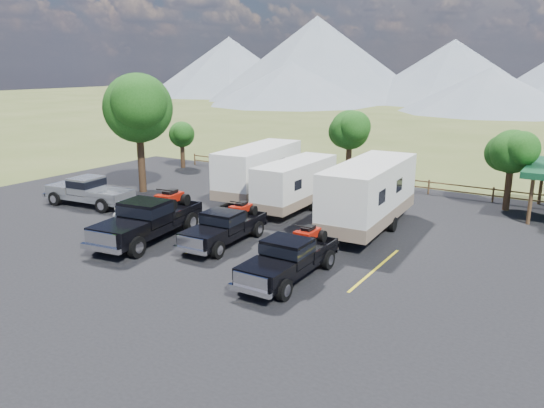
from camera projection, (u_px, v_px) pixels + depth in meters
The scene contains 18 objects.
ground at pixel (202, 272), 21.92m from camera, with size 320.00×320.00×0.00m, color #4B5725.
asphalt_lot at pixel (244, 251), 24.37m from camera, with size 44.00×34.00×0.04m, color black.
stall_lines at pixel (256, 244), 25.19m from camera, with size 12.12×5.50×0.01m.
tree_big_nw at pixel (138, 108), 34.35m from camera, with size 5.54×5.18×7.84m.
tree_ne_a at pixel (512, 152), 30.36m from camera, with size 3.11×2.92×4.76m.
tree_north at pixel (349, 130), 37.57m from camera, with size 3.46×3.24×5.25m.
tree_nw_small at pixel (182, 135), 43.39m from camera, with size 2.59×2.43×3.85m.
rail_fence at pixel (399, 182), 35.89m from camera, with size 36.12×0.12×1.00m.
mountain_range at pixel (497, 67), 110.65m from camera, with size 209.00×71.00×20.00m.
rig_left at pixel (149, 218), 25.61m from camera, with size 3.02×6.92×2.24m.
rig_center at pixel (225, 226), 25.10m from camera, with size 2.16×5.53×1.82m.
rig_right at pixel (290, 257), 20.98m from camera, with size 2.03×5.65×1.88m.
trailer_left at pixel (259, 171), 33.61m from camera, with size 3.20×9.57×3.31m.
trailer_center at pixel (295, 184), 30.90m from camera, with size 2.27×8.29×2.89m.
trailer_right at pixel (369, 195), 26.99m from camera, with size 3.05×10.11×3.51m.
pickup_silver at pixel (89, 191), 31.88m from camera, with size 6.01×2.56×1.75m.
person_a at pixel (119, 222), 25.85m from camera, with size 0.60×0.40×1.65m, color silver.
person_b at pixel (123, 220), 25.68m from camera, with size 0.93×0.73×1.92m, color gray.
Camera 1 is at (13.34, -15.81, 8.30)m, focal length 35.00 mm.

